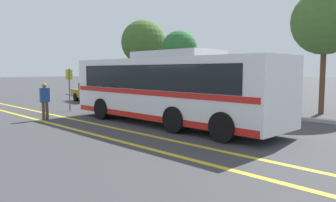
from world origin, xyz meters
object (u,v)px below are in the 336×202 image
Objects in this scene: parked_car_0 at (95,92)px; tree_0 at (325,22)px; bus_stop_sign at (69,84)px; tree_2 at (143,43)px; transit_bus at (168,87)px; pedestrian_0 at (45,99)px; parked_car_1 at (144,96)px; tree_1 at (179,49)px.

parked_car_0 is 15.90m from tree_0.
tree_2 is (-6.61, 11.08, 3.40)m from bus_stop_sign.
transit_bus reaches higher than pedestrian_0.
transit_bus is 2.50× the size of parked_car_1.
parked_car_1 is 0.62× the size of tree_2.
transit_bus is 6.44m from parked_car_1.
transit_bus is 4.47× the size of bus_stop_sign.
bus_stop_sign is (-7.20, -0.81, -0.08)m from transit_bus.
tree_1 is at bearing 41.68° from transit_bus.
tree_1 reaches higher than transit_bus.
parked_car_1 is 0.66× the size of tree_0.
pedestrian_0 is at bearing -138.17° from bus_stop_sign.
bus_stop_sign is at bearing -139.15° from tree_0.
tree_1 is at bearing 26.29° from parked_car_1.
tree_1 is 0.79× the size of tree_2.
tree_2 is at bearing 172.67° from tree_1.
transit_bus reaches higher than parked_car_1.
bus_stop_sign is at bearing -59.17° from tree_2.
bus_stop_sign is (4.04, -4.12, 0.82)m from parked_car_0.
transit_bus is 9.46m from tree_0.
pedestrian_0 reaches higher than parked_car_1.
parked_car_1 is 11.65m from tree_2.
tree_0 reaches higher than bus_stop_sign.
tree_2 reaches higher than bus_stop_sign.
tree_0 is 11.88m from tree_1.
tree_1 is at bearing 160.76° from parked_car_0.
tree_1 is at bearing 7.24° from bus_stop_sign.
pedestrian_0 is 16.53m from tree_2.
parked_car_1 is at bearing 12.13° from pedestrian_0.
transit_bus is 6.03m from pedestrian_0.
parked_car_1 is 4.52m from bus_stop_sign.
tree_1 is at bearing -7.33° from tree_2.
parked_car_0 is 1.91× the size of bus_stop_sign.
transit_bus reaches higher than bus_stop_sign.
transit_bus is at bearing -48.49° from tree_1.
parked_car_0 is 8.96m from pedestrian_0.
parked_car_1 is 10.87m from tree_0.
tree_2 reaches higher than pedestrian_0.
tree_1 is 5.44m from tree_2.
pedestrian_0 is at bearing 122.31° from transit_bus.
tree_0 reaches higher than parked_car_0.
transit_bus is 1.55× the size of tree_2.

